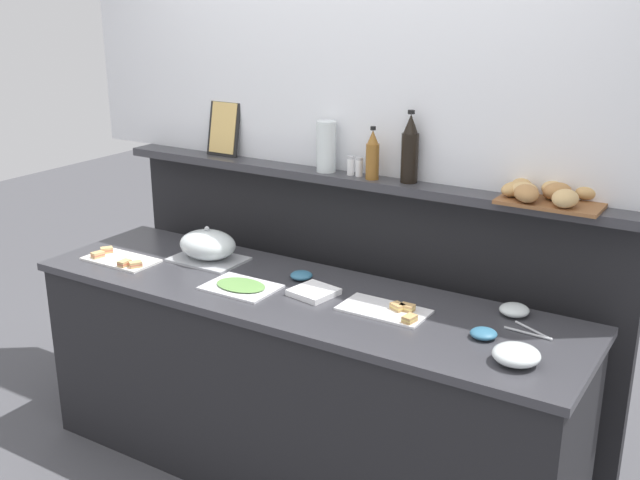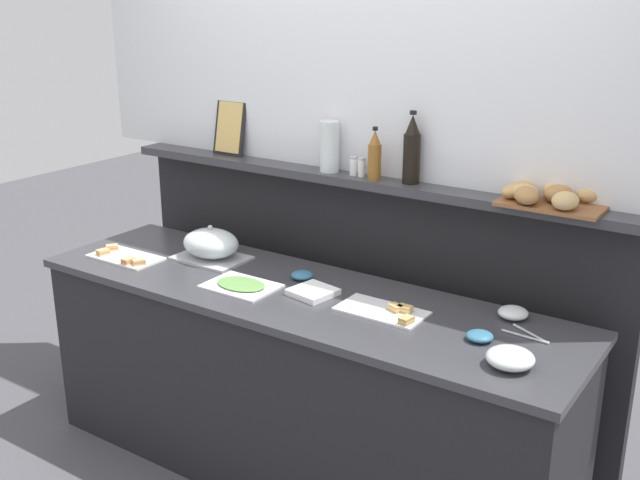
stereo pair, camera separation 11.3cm
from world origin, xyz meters
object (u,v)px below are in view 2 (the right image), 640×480
Objects in this scene: glass_bowl_large at (510,359)px; pepper_shaker at (362,167)px; cold_cuts_platter at (241,285)px; condiment_bowl_dark at (302,275)px; sandwich_platter_rear at (386,311)px; serving_tongs at (529,336)px; vinegar_bottle_amber at (375,156)px; salt_shaker at (353,166)px; napkin_stack at (313,292)px; condiment_bowl_cream at (480,336)px; framed_picture at (230,127)px; sandwich_platter_side at (124,257)px; bread_basket at (545,196)px; glass_bowl_medium at (513,313)px; water_carafe at (329,147)px; serving_cloche at (211,245)px; wine_bottle_dark at (412,151)px.

pepper_shaker is (-0.95, 0.59, 0.43)m from glass_bowl_large.
condiment_bowl_dark reaches higher than cold_cuts_platter.
sandwich_platter_rear is 0.66m from cold_cuts_platter.
pepper_shaker reaches higher than serving_tongs.
vinegar_bottle_amber is (0.19, 0.29, 0.51)m from condiment_bowl_dark.
salt_shaker is (-0.43, 0.44, 0.45)m from sandwich_platter_rear.
napkin_stack reaches higher than serving_tongs.
condiment_bowl_cream is 1.05m from salt_shaker.
napkin_stack is 0.61× the size of framed_picture.
salt_shaker is at bearing 161.42° from serving_tongs.
cold_cuts_platter is at bearing -123.56° from vinegar_bottle_amber.
cold_cuts_platter is 0.81m from vinegar_bottle_amber.
cold_cuts_platter is at bearing 2.35° from sandwich_platter_side.
cold_cuts_platter is 0.32m from napkin_stack.
bread_basket reaches higher than condiment_bowl_dark.
sandwich_platter_rear is 0.77m from bread_basket.
sandwich_platter_side reaches higher than condiment_bowl_dark.
glass_bowl_medium reaches higher than sandwich_platter_side.
water_carafe is (0.80, 0.57, 0.53)m from sandwich_platter_side.
serving_cloche is 0.77m from salt_shaker.
serving_cloche is at bearing 171.73° from napkin_stack.
water_carafe is at bearing 163.50° from serving_tongs.
napkin_stack is at bearing -95.81° from vinegar_bottle_amber.
sandwich_platter_rear is 2.99× the size of glass_bowl_medium.
condiment_bowl_cream is at bearing -9.20° from condiment_bowl_dark.
serving_tongs is 1.27m from water_carafe.
condiment_bowl_dark is 0.35× the size of framed_picture.
water_carafe is at bearing 168.64° from glass_bowl_medium.
vinegar_bottle_amber reaches higher than glass_bowl_large.
bread_basket reaches higher than serving_cloche.
vinegar_bottle_amber is 0.14m from salt_shaker.
cold_cuts_platter is 1.85× the size of glass_bowl_large.
glass_bowl_medium reaches higher than cold_cuts_platter.
serving_tongs is 0.90m from napkin_stack.
framed_picture is (-1.76, 0.63, 0.53)m from glass_bowl_large.
vinegar_bottle_amber is 0.88m from framed_picture.
sandwich_platter_side is at bearing -176.33° from condiment_bowl_cream.
condiment_bowl_dark is 0.19m from napkin_stack.
glass_bowl_medium is at bearing -96.78° from bread_basket.
glass_bowl_medium is 1.14m from water_carafe.
wine_bottle_dark is at bearing 42.83° from condiment_bowl_dark.
serving_cloche is (-0.35, 0.20, 0.06)m from cold_cuts_platter.
water_carafe is (-1.13, 0.59, 0.51)m from glass_bowl_large.
sandwich_platter_side is 3.55× the size of condiment_bowl_cream.
condiment_bowl_cream is (0.41, -0.02, 0.01)m from sandwich_platter_rear.
framed_picture is at bearing 177.10° from salt_shaker.
cold_cuts_platter is at bearing 177.69° from glass_bowl_large.
pepper_shaker is (-0.79, 0.46, 0.45)m from condiment_bowl_cream.
vinegar_bottle_amber is (0.35, 0.52, 0.52)m from cold_cuts_platter.
pepper_shaker is 0.84m from bread_basket.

